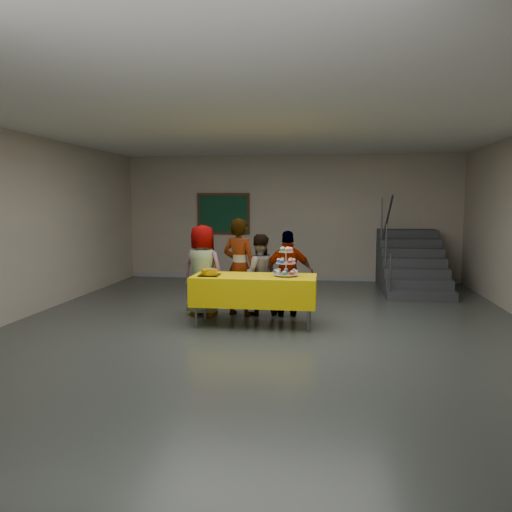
% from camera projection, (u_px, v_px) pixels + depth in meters
% --- Properties ---
extents(room_shell, '(10.00, 10.04, 3.02)m').
position_uv_depth(room_shell, '(264.00, 185.00, 7.03)').
color(room_shell, '#4C514C').
rests_on(room_shell, ground).
extents(bake_table, '(1.88, 0.78, 0.77)m').
position_uv_depth(bake_table, '(254.00, 290.00, 7.61)').
color(bake_table, '#595960').
rests_on(bake_table, ground).
extents(cupcake_stand, '(0.38, 0.38, 0.44)m').
position_uv_depth(cupcake_stand, '(286.00, 264.00, 7.53)').
color(cupcake_stand, silver).
rests_on(cupcake_stand, bake_table).
extents(bear_cake, '(0.32, 0.36, 0.12)m').
position_uv_depth(bear_cake, '(209.00, 272.00, 7.58)').
color(bear_cake, black).
rests_on(bear_cake, bake_table).
extents(schoolchild_a, '(0.83, 0.64, 1.51)m').
position_uv_depth(schoolchild_a, '(203.00, 270.00, 8.27)').
color(schoolchild_a, '#5C5D65').
rests_on(schoolchild_a, ground).
extents(schoolchild_b, '(0.69, 0.56, 1.62)m').
position_uv_depth(schoolchild_b, '(239.00, 267.00, 8.27)').
color(schoolchild_b, slate).
rests_on(schoolchild_b, ground).
extents(schoolchild_c, '(0.76, 0.65, 1.36)m').
position_uv_depth(schoolchild_c, '(259.00, 275.00, 8.33)').
color(schoolchild_c, slate).
rests_on(schoolchild_c, ground).
extents(schoolchild_d, '(0.87, 0.43, 1.42)m').
position_uv_depth(schoolchild_d, '(288.00, 274.00, 8.20)').
color(schoolchild_d, slate).
rests_on(schoolchild_d, ground).
extents(staircase, '(1.30, 2.40, 2.04)m').
position_uv_depth(staircase, '(410.00, 266.00, 10.88)').
color(staircase, '#424447').
rests_on(staircase, ground).
extents(noticeboard, '(1.30, 0.05, 1.00)m').
position_uv_depth(noticeboard, '(223.00, 214.00, 12.19)').
color(noticeboard, '#472B16').
rests_on(noticeboard, ground).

